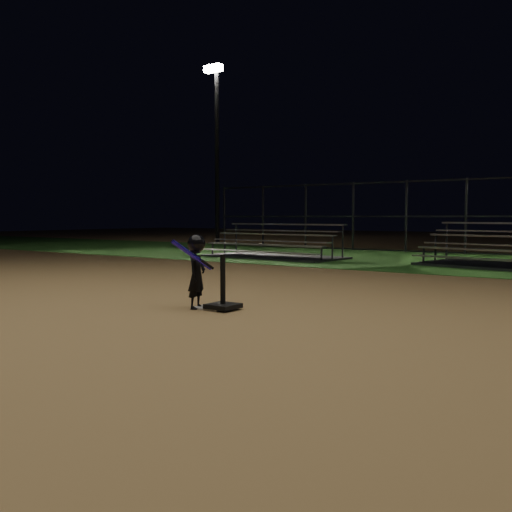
{
  "coord_description": "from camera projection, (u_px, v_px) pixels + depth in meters",
  "views": [
    {
      "loc": [
        4.71,
        -5.77,
        1.23
      ],
      "look_at": [
        0.0,
        1.0,
        0.65
      ],
      "focal_mm": 38.88,
      "sensor_mm": 36.0,
      "label": 1
    }
  ],
  "objects": [
    {
      "name": "ground",
      "position": [
        214.0,
        308.0,
        7.5
      ],
      "size": [
        80.0,
        80.0,
        0.0
      ],
      "primitive_type": "plane",
      "color": "#9A7745",
      "rests_on": "ground"
    },
    {
      "name": "grass_strip",
      "position": [
        437.0,
        260.0,
        15.68
      ],
      "size": [
        60.0,
        8.0,
        0.01
      ],
      "primitive_type": "cube",
      "color": "#224F19",
      "rests_on": "ground"
    },
    {
      "name": "home_plate",
      "position": [
        214.0,
        307.0,
        7.49
      ],
      "size": [
        0.45,
        0.45,
        0.02
      ],
      "primitive_type": "cube",
      "color": "beige",
      "rests_on": "ground"
    },
    {
      "name": "batting_tee",
      "position": [
        223.0,
        299.0,
        7.33
      ],
      "size": [
        0.38,
        0.38,
        0.71
      ],
      "color": "black",
      "rests_on": "home_plate"
    },
    {
      "name": "child_batter",
      "position": [
        197.0,
        269.0,
        7.42
      ],
      "size": [
        0.41,
        0.59,
        1.0
      ],
      "rotation": [
        0.0,
        0.0,
        1.78
      ],
      "color": "black",
      "rests_on": "ground"
    },
    {
      "name": "bleacher_left",
      "position": [
        274.0,
        251.0,
        16.65
      ],
      "size": [
        4.3,
        2.29,
        1.02
      ],
      "rotation": [
        0.0,
        0.0,
        -0.06
      ],
      "color": "#B7B7BC",
      "rests_on": "ground"
    },
    {
      "name": "backstop_fence",
      "position": [
        466.0,
        216.0,
        18.05
      ],
      "size": [
        20.08,
        0.08,
        2.5
      ],
      "color": "#38383D",
      "rests_on": "ground"
    },
    {
      "name": "light_pole_left",
      "position": [
        216.0,
        138.0,
        26.22
      ],
      "size": [
        0.9,
        0.53,
        8.3
      ],
      "color": "#2D2D30",
      "rests_on": "ground"
    }
  ]
}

